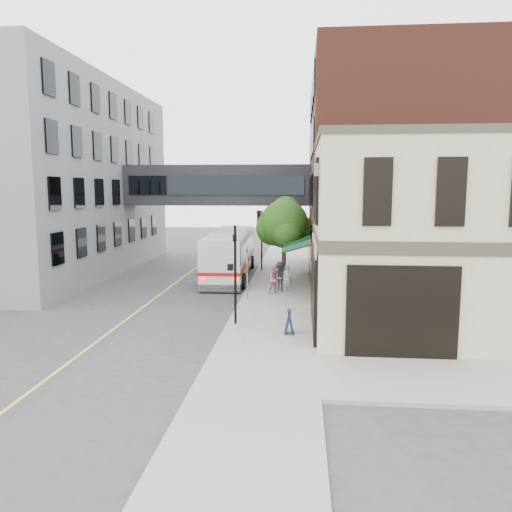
% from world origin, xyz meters
% --- Properties ---
extents(ground, '(120.00, 120.00, 0.00)m').
position_xyz_m(ground, '(0.00, 0.00, 0.00)').
color(ground, '#38383A').
rests_on(ground, ground).
extents(sidewalk_main, '(4.00, 60.00, 0.15)m').
position_xyz_m(sidewalk_main, '(2.00, 14.00, 0.07)').
color(sidewalk_main, gray).
rests_on(sidewalk_main, ground).
extents(corner_building, '(10.19, 8.12, 8.45)m').
position_xyz_m(corner_building, '(8.97, 2.00, 4.21)').
color(corner_building, '#B8A88C').
rests_on(corner_building, ground).
extents(brick_building, '(13.76, 18.00, 14.00)m').
position_xyz_m(brick_building, '(9.98, 15.00, 6.99)').
color(brick_building, '#55271A').
rests_on(brick_building, ground).
extents(opposite_building, '(14.00, 24.00, 14.00)m').
position_xyz_m(opposite_building, '(-17.00, 16.00, 7.00)').
color(opposite_building, slate).
rests_on(opposite_building, ground).
extents(skyway_bridge, '(14.00, 3.18, 3.00)m').
position_xyz_m(skyway_bridge, '(-3.00, 18.00, 6.50)').
color(skyway_bridge, black).
rests_on(skyway_bridge, ground).
extents(traffic_signal_near, '(0.44, 0.22, 4.60)m').
position_xyz_m(traffic_signal_near, '(0.37, 2.00, 2.98)').
color(traffic_signal_near, black).
rests_on(traffic_signal_near, sidewalk_main).
extents(traffic_signal_far, '(0.53, 0.28, 4.50)m').
position_xyz_m(traffic_signal_far, '(0.26, 17.00, 3.34)').
color(traffic_signal_far, black).
rests_on(traffic_signal_far, sidewalk_main).
extents(street_sign_pole, '(0.08, 0.75, 3.00)m').
position_xyz_m(street_sign_pole, '(0.39, 7.00, 1.93)').
color(street_sign_pole, gray).
rests_on(street_sign_pole, sidewalk_main).
extents(street_tree, '(3.80, 3.20, 5.60)m').
position_xyz_m(street_tree, '(2.19, 13.22, 3.91)').
color(street_tree, '#382619').
rests_on(street_tree, sidewalk_main).
extents(lane_marking, '(0.12, 40.00, 0.01)m').
position_xyz_m(lane_marking, '(-5.00, 10.00, 0.01)').
color(lane_marking, '#D8CC4C').
rests_on(lane_marking, ground).
extents(bus, '(3.14, 11.84, 3.17)m').
position_xyz_m(bus, '(-1.70, 14.80, 1.77)').
color(bus, silver).
rests_on(bus, ground).
extents(pedestrian_a, '(0.59, 0.40, 1.58)m').
position_xyz_m(pedestrian_a, '(2.53, 9.58, 0.94)').
color(pedestrian_a, silver).
rests_on(pedestrian_a, sidewalk_main).
extents(pedestrian_b, '(0.99, 0.90, 1.65)m').
position_xyz_m(pedestrian_b, '(1.83, 8.69, 0.97)').
color(pedestrian_b, '#C27D8F').
rests_on(pedestrian_b, sidewalk_main).
extents(pedestrian_c, '(1.21, 0.79, 1.76)m').
position_xyz_m(pedestrian_c, '(2.10, 9.63, 1.03)').
color(pedestrian_c, black).
rests_on(pedestrian_c, sidewalk_main).
extents(newspaper_box, '(0.53, 0.48, 1.03)m').
position_xyz_m(newspaper_box, '(2.29, 12.73, 0.67)').
color(newspaper_box, '#124F27').
rests_on(newspaper_box, sidewalk_main).
extents(sandwich_board, '(0.39, 0.58, 1.01)m').
position_xyz_m(sandwich_board, '(2.88, 0.64, 0.65)').
color(sandwich_board, '#111A33').
rests_on(sandwich_board, sidewalk_main).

